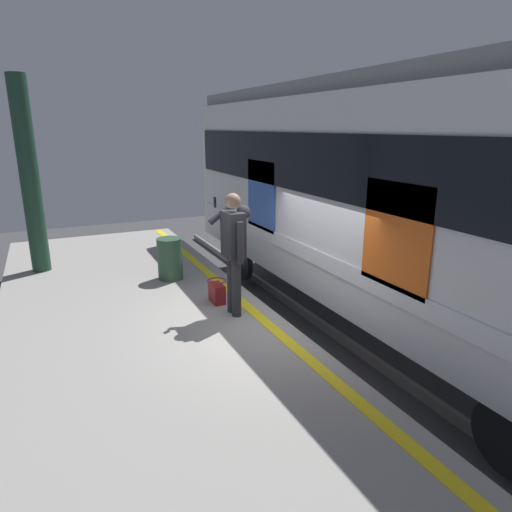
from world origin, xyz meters
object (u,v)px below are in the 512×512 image
station_column (30,177)px  train_carriage (386,189)px  passenger (234,244)px  handbag (217,292)px  trash_bin (170,259)px

station_column → train_carriage: bearing=-124.5°
train_carriage → passenger: (0.05, 2.65, -0.65)m
station_column → passenger: bearing=-143.9°
handbag → trash_bin: size_ratio=0.49×
trash_bin → train_carriage: bearing=-123.2°
handbag → trash_bin: 1.51m
handbag → train_carriage: bearing=-102.0°
train_carriage → passenger: 2.73m
train_carriage → station_column: size_ratio=2.87×
passenger → trash_bin: passenger is taller
station_column → trash_bin: 3.00m
passenger → handbag: (0.53, 0.08, -0.89)m
passenger → trash_bin: size_ratio=2.38×
train_carriage → passenger: size_ratio=5.73×
passenger → train_carriage: bearing=-91.1°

